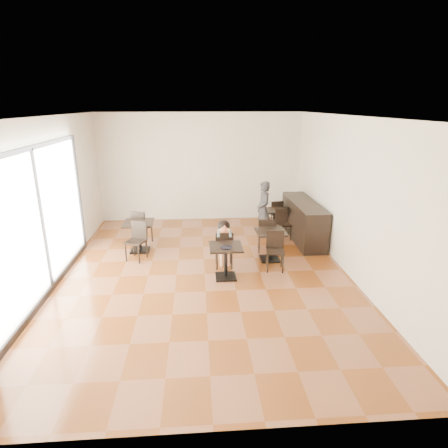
{
  "coord_description": "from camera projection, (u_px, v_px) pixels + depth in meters",
  "views": [
    {
      "loc": [
        -0.12,
        -7.2,
        3.42
      ],
      "look_at": [
        0.43,
        0.3,
        1.0
      ],
      "focal_mm": 30.0,
      "sensor_mm": 36.0,
      "label": 1
    }
  ],
  "objects": [
    {
      "name": "floor",
      "position": [
        205.0,
        274.0,
        7.89
      ],
      "size": [
        6.0,
        8.0,
        0.01
      ],
      "primitive_type": "cube",
      "color": "brown",
      "rests_on": "ground"
    },
    {
      "name": "wall_left",
      "position": [
        47.0,
        203.0,
        7.19
      ],
      "size": [
        0.01,
        8.0,
        3.2
      ],
      "primitive_type": "cube",
      "color": "beige",
      "rests_on": "floor"
    },
    {
      "name": "chair_mid_a",
      "position": [
        266.0,
        234.0,
        9.01
      ],
      "size": [
        0.42,
        0.42,
        0.84
      ],
      "primitive_type": null,
      "rotation": [
        0.0,
        0.0,
        3.01
      ],
      "color": "black",
      "rests_on": "floor"
    },
    {
      "name": "wall_back",
      "position": [
        201.0,
        168.0,
        11.19
      ],
      "size": [
        6.0,
        0.01,
        3.2
      ],
      "primitive_type": "cube",
      "color": "beige",
      "rests_on": "floor"
    },
    {
      "name": "cafe_table_left",
      "position": [
        139.0,
        237.0,
        9.02
      ],
      "size": [
        0.91,
        0.91,
        0.73
      ],
      "primitive_type": null,
      "rotation": [
        0.0,
        0.0,
        -0.41
      ],
      "color": "black",
      "rests_on": "floor"
    },
    {
      "name": "cafe_table_back",
      "position": [
        274.0,
        221.0,
        10.34
      ],
      "size": [
        0.71,
        0.71,
        0.66
      ],
      "primitive_type": null,
      "rotation": [
        0.0,
        0.0,
        0.15
      ],
      "color": "black",
      "rests_on": "floor"
    },
    {
      "name": "cafe_table_mid",
      "position": [
        270.0,
        245.0,
        8.51
      ],
      "size": [
        0.74,
        0.74,
        0.7
      ],
      "primitive_type": null,
      "rotation": [
        0.0,
        0.0,
        -0.13
      ],
      "color": "black",
      "rests_on": "floor"
    },
    {
      "name": "child_table",
      "position": [
        226.0,
        262.0,
        7.62
      ],
      "size": [
        0.66,
        0.66,
        0.7
      ],
      "primitive_type": null,
      "color": "black",
      "rests_on": "floor"
    },
    {
      "name": "chair_left_a",
      "position": [
        142.0,
        227.0,
        9.52
      ],
      "size": [
        0.52,
        0.52,
        0.88
      ],
      "primitive_type": null,
      "rotation": [
        0.0,
        0.0,
        2.74
      ],
      "color": "black",
      "rests_on": "floor"
    },
    {
      "name": "chair_mid_b",
      "position": [
        275.0,
        251.0,
        7.96
      ],
      "size": [
        0.42,
        0.42,
        0.84
      ],
      "primitive_type": null,
      "rotation": [
        0.0,
        0.0,
        -0.13
      ],
      "color": "black",
      "rests_on": "floor"
    },
    {
      "name": "service_counter",
      "position": [
        303.0,
        220.0,
        9.82
      ],
      "size": [
        0.6,
        2.4,
        1.0
      ],
      "primitive_type": "cube",
      "color": "black",
      "rests_on": "floor"
    },
    {
      "name": "pizza_slice",
      "position": [
        224.0,
        230.0,
        7.79
      ],
      "size": [
        0.25,
        0.19,
        0.06
      ],
      "primitive_type": null,
      "color": "#E2AE79",
      "rests_on": "child"
    },
    {
      "name": "wall_right",
      "position": [
        351.0,
        198.0,
        7.61
      ],
      "size": [
        0.01,
        8.0,
        3.2
      ],
      "primitive_type": "cube",
      "color": "beige",
      "rests_on": "floor"
    },
    {
      "name": "ceiling",
      "position": [
        202.0,
        116.0,
        6.91
      ],
      "size": [
        6.0,
        8.0,
        0.01
      ],
      "primitive_type": "cube",
      "color": "white",
      "rests_on": "floor"
    },
    {
      "name": "plate",
      "position": [
        226.0,
        247.0,
        7.41
      ],
      "size": [
        0.24,
        0.24,
        0.01
      ],
      "primitive_type": "cylinder",
      "color": "black",
      "rests_on": "child_table"
    },
    {
      "name": "storefront_window",
      "position": [
        40.0,
        221.0,
        6.78
      ],
      "size": [
        0.04,
        4.5,
        2.6
      ],
      "primitive_type": "cube",
      "color": "white",
      "rests_on": "floor"
    },
    {
      "name": "chair_back_a",
      "position": [
        275.0,
        213.0,
        10.85
      ],
      "size": [
        0.4,
        0.4,
        0.79
      ],
      "primitive_type": null,
      "rotation": [
        0.0,
        0.0,
        3.3
      ],
      "color": "black",
      "rests_on": "floor"
    },
    {
      "name": "chair_back_b",
      "position": [
        283.0,
        225.0,
        9.81
      ],
      "size": [
        0.4,
        0.4,
        0.79
      ],
      "primitive_type": null,
      "rotation": [
        0.0,
        0.0,
        0.15
      ],
      "color": "black",
      "rests_on": "floor"
    },
    {
      "name": "chair_left_b",
      "position": [
        136.0,
        242.0,
        8.47
      ],
      "size": [
        0.52,
        0.52,
        0.88
      ],
      "primitive_type": null,
      "rotation": [
        0.0,
        0.0,
        -0.41
      ],
      "color": "black",
      "rests_on": "floor"
    },
    {
      "name": "child",
      "position": [
        224.0,
        244.0,
        8.08
      ],
      "size": [
        0.38,
        0.53,
        1.06
      ],
      "primitive_type": null,
      "color": "slate",
      "rests_on": "child_chair"
    },
    {
      "name": "adult_patron",
      "position": [
        263.0,
        210.0,
        9.9
      ],
      "size": [
        0.44,
        0.6,
        1.5
      ],
      "primitive_type": "imported",
      "rotation": [
        0.0,
        0.0,
        -1.42
      ],
      "color": "#323236",
      "rests_on": "floor"
    },
    {
      "name": "wall_front",
      "position": [
        212.0,
        302.0,
        3.6
      ],
      "size": [
        6.0,
        0.01,
        3.2
      ],
      "primitive_type": "cube",
      "color": "beige",
      "rests_on": "floor"
    },
    {
      "name": "child_chair",
      "position": [
        224.0,
        249.0,
        8.12
      ],
      "size": [
        0.38,
        0.38,
        0.84
      ],
      "primitive_type": null,
      "rotation": [
        0.0,
        0.0,
        3.14
      ],
      "color": "black",
      "rests_on": "floor"
    }
  ]
}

